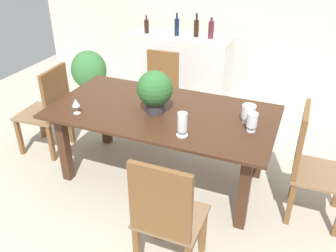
# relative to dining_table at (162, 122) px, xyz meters

# --- Properties ---
(ground_plane) EXTENTS (7.04, 7.04, 0.00)m
(ground_plane) POSITION_rel_dining_table_xyz_m (0.00, -0.08, -0.64)
(ground_plane) COLOR #BCB29E
(back_wall) EXTENTS (6.40, 0.10, 2.60)m
(back_wall) POSITION_rel_dining_table_xyz_m (0.00, 2.52, 0.66)
(back_wall) COLOR beige
(back_wall) RESTS_ON ground
(dining_table) EXTENTS (2.08, 1.08, 0.76)m
(dining_table) POSITION_rel_dining_table_xyz_m (0.00, 0.00, 0.00)
(dining_table) COLOR #422616
(dining_table) RESTS_ON ground
(chair_near_right) EXTENTS (0.47, 0.42, 1.00)m
(chair_near_right) POSITION_rel_dining_table_xyz_m (0.47, -1.04, -0.09)
(chair_near_right) COLOR brown
(chair_near_right) RESTS_ON ground
(chair_foot_end) EXTENTS (0.46, 0.46, 1.01)m
(chair_foot_end) POSITION_rel_dining_table_xyz_m (1.33, -0.00, -0.09)
(chair_foot_end) COLOR brown
(chair_foot_end) RESTS_ON ground
(chair_head_end) EXTENTS (0.51, 0.50, 0.99)m
(chair_head_end) POSITION_rel_dining_table_xyz_m (-1.33, 0.01, -0.10)
(chair_head_end) COLOR brown
(chair_head_end) RESTS_ON ground
(chair_far_left) EXTENTS (0.46, 0.45, 0.93)m
(chair_far_left) POSITION_rel_dining_table_xyz_m (-0.47, 1.04, -0.13)
(chair_far_left) COLOR brown
(chair_far_left) RESTS_ON ground
(flower_centerpiece) EXTENTS (0.32, 0.33, 0.40)m
(flower_centerpiece) POSITION_rel_dining_table_xyz_m (-0.05, -0.06, 0.34)
(flower_centerpiece) COLOR #333338
(flower_centerpiece) RESTS_ON dining_table
(crystal_vase_left) EXTENTS (0.09, 0.09, 0.21)m
(crystal_vase_left) POSITION_rel_dining_table_xyz_m (0.33, -0.35, 0.23)
(crystal_vase_left) COLOR silver
(crystal_vase_left) RESTS_ON dining_table
(crystal_vase_center_near) EXTENTS (0.12, 0.12, 0.16)m
(crystal_vase_center_near) POSITION_rel_dining_table_xyz_m (0.77, 0.08, 0.21)
(crystal_vase_center_near) COLOR silver
(crystal_vase_center_near) RESTS_ON dining_table
(crystal_vase_right) EXTENTS (0.09, 0.09, 0.16)m
(crystal_vase_right) POSITION_rel_dining_table_xyz_m (0.83, -0.06, 0.21)
(crystal_vase_right) COLOR silver
(crystal_vase_right) RESTS_ON dining_table
(wine_glass) EXTENTS (0.07, 0.07, 0.14)m
(wine_glass) POSITION_rel_dining_table_xyz_m (-0.70, -0.35, 0.22)
(wine_glass) COLOR silver
(wine_glass) RESTS_ON dining_table
(kitchen_counter) EXTENTS (1.46, 0.55, 0.93)m
(kitchen_counter) POSITION_rel_dining_table_xyz_m (-0.55, 1.88, -0.18)
(kitchen_counter) COLOR silver
(kitchen_counter) RESTS_ON ground
(wine_bottle_clear) EXTENTS (0.07, 0.07, 0.31)m
(wine_bottle_clear) POSITION_rel_dining_table_xyz_m (-0.31, 1.89, 0.41)
(wine_bottle_clear) COLOR black
(wine_bottle_clear) RESTS_ON kitchen_counter
(wine_bottle_dark) EXTENTS (0.06, 0.06, 0.30)m
(wine_bottle_dark) POSITION_rel_dining_table_xyz_m (-0.57, 1.84, 0.41)
(wine_bottle_dark) COLOR #0F1E38
(wine_bottle_dark) RESTS_ON kitchen_counter
(wine_bottle_amber) EXTENTS (0.08, 0.08, 0.28)m
(wine_bottle_amber) POSITION_rel_dining_table_xyz_m (-0.10, 1.89, 0.41)
(wine_bottle_amber) COLOR #511E28
(wine_bottle_amber) RESTS_ON kitchen_counter
(wine_bottle_tall) EXTENTS (0.06, 0.06, 0.24)m
(wine_bottle_tall) POSITION_rel_dining_table_xyz_m (-1.01, 1.80, 0.38)
(wine_bottle_tall) COLOR black
(wine_bottle_tall) RESTS_ON kitchen_counter
(potted_plant_floor) EXTENTS (0.52, 0.52, 0.67)m
(potted_plant_floor) POSITION_rel_dining_table_xyz_m (-1.82, 1.49, -0.28)
(potted_plant_floor) COLOR brown
(potted_plant_floor) RESTS_ON ground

